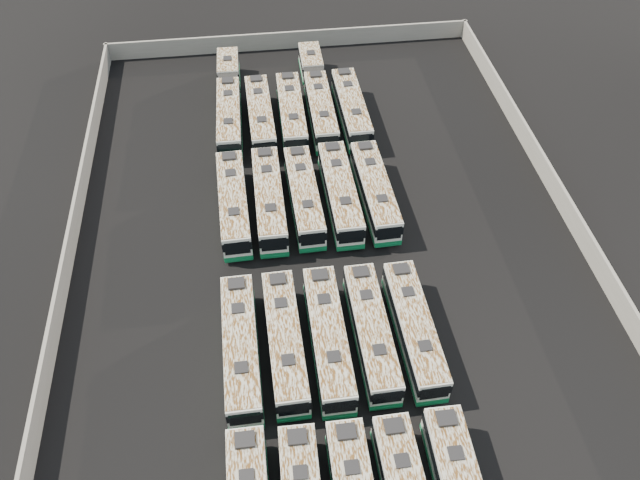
{
  "coord_description": "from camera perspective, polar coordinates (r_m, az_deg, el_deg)",
  "views": [
    {
      "loc": [
        -5.49,
        -34.99,
        40.85
      ],
      "look_at": [
        -0.77,
        1.39,
        1.6
      ],
      "focal_mm": 35.0,
      "sensor_mm": 36.0,
      "label": 1
    }
  ],
  "objects": [
    {
      "name": "bus_back_left",
      "position": [
        67.46,
        -5.47,
        11.21
      ],
      "size": [
        2.67,
        11.75,
        3.3
      ],
      "rotation": [
        0.0,
        0.0,
        0.02
      ],
      "color": "silver",
      "rests_on": "ground"
    },
    {
      "name": "bus_midback_left",
      "position": [
        57.35,
        -4.67,
        3.72
      ],
      "size": [
        2.56,
        11.97,
        3.37
      ],
      "rotation": [
        0.0,
        0.0,
        -0.0
      ],
      "color": "silver",
      "rests_on": "ground"
    },
    {
      "name": "bus_midfront_left",
      "position": [
        47.24,
        -3.22,
        -9.22
      ],
      "size": [
        2.64,
        11.67,
        3.28
      ],
      "rotation": [
        0.0,
        0.0,
        0.02
      ],
      "color": "silver",
      "rests_on": "ground"
    },
    {
      "name": "bus_midfront_far_left",
      "position": [
        47.17,
        -7.22,
        -9.75
      ],
      "size": [
        2.59,
        11.88,
        3.34
      ],
      "rotation": [
        0.0,
        0.0,
        0.01
      ],
      "color": "silver",
      "rests_on": "ground"
    },
    {
      "name": "bus_midback_far_left",
      "position": [
        57.36,
        -7.91,
        3.35
      ],
      "size": [
        2.8,
        11.91,
        3.34
      ],
      "rotation": [
        0.0,
        0.0,
        0.02
      ],
      "color": "silver",
      "rests_on": "ground"
    },
    {
      "name": "bus_midback_right",
      "position": [
        57.83,
        1.86,
        4.32
      ],
      "size": [
        2.65,
        11.97,
        3.37
      ],
      "rotation": [
        0.0,
        0.0,
        0.01
      ],
      "color": "silver",
      "rests_on": "ground"
    },
    {
      "name": "bus_midback_far_right",
      "position": [
        58.28,
        5.04,
        4.49
      ],
      "size": [
        2.76,
        11.76,
        3.3
      ],
      "rotation": [
        0.0,
        0.0,
        0.02
      ],
      "color": "silver",
      "rests_on": "ground"
    },
    {
      "name": "bus_midback_center",
      "position": [
        57.56,
        -1.46,
        4.01
      ],
      "size": [
        2.7,
        11.63,
        3.26
      ],
      "rotation": [
        0.0,
        0.0,
        0.02
      ],
      "color": "silver",
      "rests_on": "ground"
    },
    {
      "name": "bus_midfront_far_right",
      "position": [
        48.38,
        8.6,
        -8.01
      ],
      "size": [
        2.64,
        11.5,
        3.23
      ],
      "rotation": [
        0.0,
        0.0,
        0.02
      ],
      "color": "silver",
      "rests_on": "ground"
    },
    {
      "name": "perimeter_wall",
      "position": [
        53.24,
        1.02,
        -1.38
      ],
      "size": [
        45.2,
        73.2,
        2.2
      ],
      "color": "gray",
      "rests_on": "ground"
    },
    {
      "name": "bus_midfront_center",
      "position": [
        47.3,
        0.76,
        -8.93
      ],
      "size": [
        2.54,
        11.85,
        3.34
      ],
      "rotation": [
        0.0,
        0.0,
        0.0
      ],
      "color": "silver",
      "rests_on": "ground"
    },
    {
      "name": "bus_back_center",
      "position": [
        67.61,
        -2.61,
        11.49
      ],
      "size": [
        2.67,
        11.83,
        3.32
      ],
      "rotation": [
        0.0,
        0.0,
        -0.02
      ],
      "color": "silver",
      "rests_on": "ground"
    },
    {
      "name": "bus_back_far_right",
      "position": [
        68.3,
        2.88,
        11.89
      ],
      "size": [
        2.63,
        11.86,
        3.33
      ],
      "rotation": [
        0.0,
        0.0,
        0.01
      ],
      "color": "silver",
      "rests_on": "ground"
    },
    {
      "name": "bus_back_far_left",
      "position": [
        70.18,
        -8.31,
        12.47
      ],
      "size": [
        2.83,
        18.01,
        3.26
      ],
      "rotation": [
        0.0,
        0.0,
        -0.02
      ],
      "color": "silver",
      "rests_on": "ground"
    },
    {
      "name": "bus_midfront_right",
      "position": [
        47.82,
        4.72,
        -8.38
      ],
      "size": [
        2.54,
        11.5,
        3.23
      ],
      "rotation": [
        0.0,
        0.0,
        0.01
      ],
      "color": "silver",
      "rests_on": "ground"
    },
    {
      "name": "ground",
      "position": [
        54.07,
        1.0,
        -2.15
      ],
      "size": [
        140.0,
        140.0,
        0.0
      ],
      "primitive_type": "plane",
      "color": "black",
      "rests_on": "ground"
    },
    {
      "name": "bus_back_right",
      "position": [
        70.49,
        -0.24,
        13.16
      ],
      "size": [
        2.58,
        18.02,
        3.26
      ],
      "rotation": [
        0.0,
        0.0,
        -0.01
      ],
      "color": "silver",
      "rests_on": "ground"
    }
  ]
}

